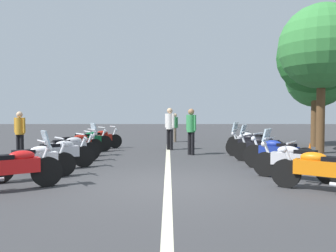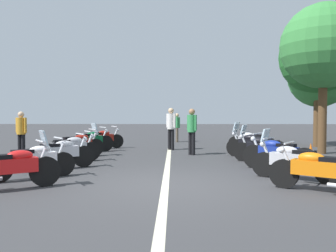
{
  "view_description": "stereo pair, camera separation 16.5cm",
  "coord_description": "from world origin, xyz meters",
  "views": [
    {
      "loc": [
        -7.54,
        -0.02,
        1.6
      ],
      "look_at": [
        3.58,
        0.0,
        1.16
      ],
      "focal_mm": 36.82,
      "sensor_mm": 36.0,
      "label": 1
    },
    {
      "loc": [
        -7.54,
        -0.18,
        1.6
      ],
      "look_at": [
        3.58,
        0.0,
        1.16
      ],
      "focal_mm": 36.82,
      "sensor_mm": 36.0,
      "label": 2
    }
  ],
  "objects": [
    {
      "name": "ground_plane",
      "position": [
        0.0,
        0.0,
        0.0
      ],
      "size": [
        80.0,
        80.0,
        0.0
      ],
      "primitive_type": "plane",
      "color": "#38383A"
    },
    {
      "name": "motorcycle_left_row_6",
      "position": [
        7.45,
        3.03,
        0.45
      ],
      "size": [
        1.24,
        1.92,
        0.99
      ],
      "rotation": [
        0.0,
        0.0,
        -1.03
      ],
      "color": "black",
      "rests_on": "ground_plane"
    },
    {
      "name": "motorcycle_right_row_0",
      "position": [
        -0.67,
        -3.1,
        0.45
      ],
      "size": [
        1.31,
        1.77,
        0.99
      ],
      "rotation": [
        0.0,
        0.0,
        0.95
      ],
      "color": "black",
      "rests_on": "ground_plane"
    },
    {
      "name": "motorcycle_right_row_1",
      "position": [
        0.58,
        -3.0,
        0.46
      ],
      "size": [
        1.39,
        1.75,
        1.2
      ],
      "rotation": [
        0.0,
        0.0,
        0.92
      ],
      "color": "black",
      "rests_on": "ground_plane"
    },
    {
      "name": "bystander_0",
      "position": [
        4.8,
        5.33,
        0.95
      ],
      "size": [
        0.32,
        0.49,
        1.63
      ],
      "rotation": [
        0.0,
        0.0,
        5.83
      ],
      "color": "black",
      "rests_on": "ground_plane"
    },
    {
      "name": "roadside_tree_1",
      "position": [
        5.9,
        -5.95,
        4.13
      ],
      "size": [
        3.27,
        3.27,
        5.79
      ],
      "color": "brown",
      "rests_on": "ground_plane"
    },
    {
      "name": "motorcycle_right_row_4",
      "position": [
        4.65,
        -3.05,
        0.47
      ],
      "size": [
        1.29,
        1.9,
        1.21
      ],
      "rotation": [
        0.0,
        0.0,
        1.0
      ],
      "color": "black",
      "rests_on": "ground_plane"
    },
    {
      "name": "motorcycle_right_row_2",
      "position": [
        1.93,
        -3.04,
        0.47
      ],
      "size": [
        1.4,
        1.71,
        1.02
      ],
      "rotation": [
        0.0,
        0.0,
        0.9
      ],
      "color": "black",
      "rests_on": "ground_plane"
    },
    {
      "name": "motorcycle_left_row_3",
      "position": [
        3.4,
        3.16,
        0.45
      ],
      "size": [
        1.22,
        1.84,
        0.99
      ],
      "rotation": [
        0.0,
        0.0,
        -1.01
      ],
      "color": "black",
      "rests_on": "ground_plane"
    },
    {
      "name": "bystander_3",
      "position": [
        5.39,
        -0.87,
        1.03
      ],
      "size": [
        0.44,
        0.35,
        1.74
      ],
      "rotation": [
        0.0,
        0.0,
        2.2
      ],
      "color": "black",
      "rests_on": "ground_plane"
    },
    {
      "name": "traffic_cone_2",
      "position": [
        3.73,
        -4.66,
        0.29
      ],
      "size": [
        0.36,
        0.36,
        0.61
      ],
      "color": "orange",
      "rests_on": "ground_plane"
    },
    {
      "name": "bystander_1",
      "position": [
        7.14,
        -0.07,
        1.06
      ],
      "size": [
        0.4,
        0.4,
        1.79
      ],
      "rotation": [
        0.0,
        0.0,
        5.51
      ],
      "color": "black",
      "rests_on": "ground_plane"
    },
    {
      "name": "motorcycle_left_row_4",
      "position": [
        4.64,
        3.25,
        0.47
      ],
      "size": [
        1.36,
        1.71,
        1.21
      ],
      "rotation": [
        0.0,
        0.0,
        -0.92
      ],
      "color": "black",
      "rests_on": "ground_plane"
    },
    {
      "name": "roadside_tree_2",
      "position": [
        8.58,
        -6.86,
        4.16
      ],
      "size": [
        3.51,
        3.51,
        5.93
      ],
      "color": "brown",
      "rests_on": "ground_plane"
    },
    {
      "name": "motorcycle_left_row_2",
      "position": [
        2.05,
        3.05,
        0.45
      ],
      "size": [
        1.34,
        1.81,
        0.99
      ],
      "rotation": [
        0.0,
        0.0,
        -0.95
      ],
      "color": "black",
      "rests_on": "ground_plane"
    },
    {
      "name": "motorcycle_left_row_5",
      "position": [
        6.13,
        3.2,
        0.46
      ],
      "size": [
        1.37,
        1.77,
        1.01
      ],
      "rotation": [
        0.0,
        0.0,
        -0.93
      ],
      "color": "black",
      "rests_on": "ground_plane"
    },
    {
      "name": "motorcycle_left_row_1",
      "position": [
        0.62,
        3.19,
        0.45
      ],
      "size": [
        1.35,
        1.74,
        0.98
      ],
      "rotation": [
        0.0,
        0.0,
        -0.93
      ],
      "color": "black",
      "rests_on": "ground_plane"
    },
    {
      "name": "roadside_tree_0",
      "position": [
        9.21,
        -7.2,
        3.32
      ],
      "size": [
        2.96,
        2.96,
        4.82
      ],
      "color": "brown",
      "rests_on": "ground_plane"
    },
    {
      "name": "lane_centre_stripe",
      "position": [
        4.06,
        0.0,
        0.0
      ],
      "size": [
        18.95,
        0.16,
        0.01
      ],
      "primitive_type": "cube",
      "color": "beige",
      "rests_on": "ground_plane"
    },
    {
      "name": "motorcycle_left_row_0",
      "position": [
        -0.54,
        3.14,
        0.47
      ],
      "size": [
        1.26,
        1.74,
        1.21
      ],
      "rotation": [
        0.0,
        0.0,
        -0.97
      ],
      "color": "black",
      "rests_on": "ground_plane"
    },
    {
      "name": "motorcycle_right_row_3",
      "position": [
        3.41,
        -3.03,
        0.46
      ],
      "size": [
        1.18,
        1.79,
        1.2
      ],
      "rotation": [
        0.0,
        0.0,
        1.02
      ],
      "color": "black",
      "rests_on": "ground_plane"
    },
    {
      "name": "motorcycle_right_row_5",
      "position": [
        6.0,
        -3.22,
        0.47
      ],
      "size": [
        1.35,
        1.67,
        1.21
      ],
      "rotation": [
        0.0,
        0.0,
        0.91
      ],
      "color": "black",
      "rests_on": "ground_plane"
    },
    {
      "name": "bystander_2",
      "position": [
        11.09,
        -0.37,
        0.9
      ],
      "size": [
        0.53,
        0.32,
        1.55
      ],
      "rotation": [
        0.0,
        0.0,
        4.73
      ],
      "color": "brown",
      "rests_on": "ground_plane"
    }
  ]
}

